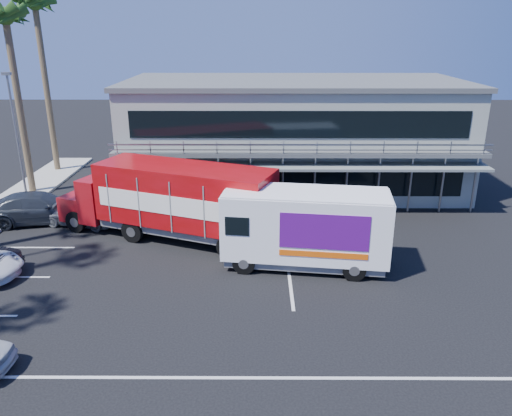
{
  "coord_description": "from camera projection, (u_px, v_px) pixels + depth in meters",
  "views": [
    {
      "loc": [
        0.6,
        -19.11,
        10.5
      ],
      "look_at": [
        0.49,
        3.62,
        2.3
      ],
      "focal_mm": 35.0,
      "sensor_mm": 36.0,
      "label": 1
    }
  ],
  "objects": [
    {
      "name": "light_pole_far",
      "position": [
        16.0,
        133.0,
        30.42
      ],
      "size": [
        0.5,
        0.25,
        8.09
      ],
      "color": "gray",
      "rests_on": "ground"
    },
    {
      "name": "white_van",
      "position": [
        305.0,
        228.0,
        22.75
      ],
      "size": [
        7.75,
        3.52,
        3.65
      ],
      "rotation": [
        0.0,
        0.0,
        -0.13
      ],
      "color": "white",
      "rests_on": "ground"
    },
    {
      "name": "palm_f",
      "position": [
        36.0,
        14.0,
        35.12
      ],
      "size": [
        2.8,
        2.8,
        13.25
      ],
      "color": "brown",
      "rests_on": "ground"
    },
    {
      "name": "red_truck",
      "position": [
        171.0,
        199.0,
        25.8
      ],
      "size": [
        12.05,
        6.89,
        4.0
      ],
      "rotation": [
        0.0,
        0.0,
        -0.38
      ],
      "color": "maroon",
      "rests_on": "ground"
    },
    {
      "name": "parked_car_e",
      "position": [
        79.0,
        212.0,
        28.1
      ],
      "size": [
        4.78,
        2.8,
        1.53
      ],
      "primitive_type": "imported",
      "rotation": [
        0.0,
        0.0,
        1.33
      ],
      "color": "gray",
      "rests_on": "ground"
    },
    {
      "name": "building",
      "position": [
        293.0,
        134.0,
        34.34
      ],
      "size": [
        22.4,
        12.0,
        7.3
      ],
      "color": "#979C8F",
      "rests_on": "ground"
    },
    {
      "name": "palm_e",
      "position": [
        7.0,
        27.0,
        30.25
      ],
      "size": [
        2.8,
        2.8,
        12.25
      ],
      "color": "brown",
      "rests_on": "ground"
    },
    {
      "name": "ground",
      "position": [
        244.0,
        286.0,
        21.54
      ],
      "size": [
        120.0,
        120.0,
        0.0
      ],
      "primitive_type": "plane",
      "color": "black",
      "rests_on": "ground"
    },
    {
      "name": "parked_car_d",
      "position": [
        39.0,
        208.0,
        28.45
      ],
      "size": [
        6.31,
        3.6,
        1.72
      ],
      "primitive_type": "imported",
      "rotation": [
        0.0,
        0.0,
        1.78
      ],
      "color": "#292E37",
      "rests_on": "ground"
    }
  ]
}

